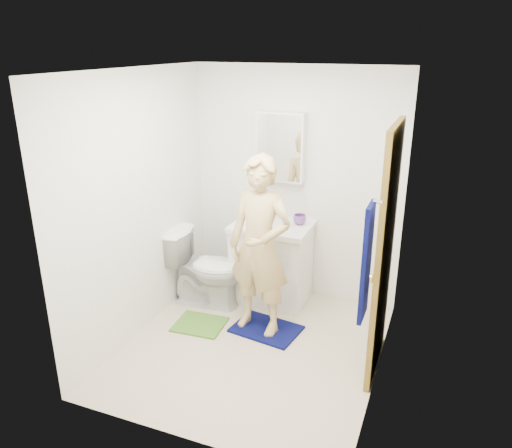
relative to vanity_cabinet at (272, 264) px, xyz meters
The scene contains 22 objects.
floor 1.01m from the vanity_cabinet, 80.69° to the right, with size 2.20×2.40×0.02m, color beige.
ceiling 2.21m from the vanity_cabinet, 80.69° to the right, with size 2.20×2.40×0.02m, color white.
wall_back 0.87m from the vanity_cabinet, 63.05° to the left, with size 2.20×0.02×2.40m, color white.
wall_front 2.28m from the vanity_cabinet, 85.96° to the right, with size 2.20×0.02×2.40m, color white.
wall_left 1.55m from the vanity_cabinet, 136.37° to the right, with size 0.02×2.40×2.40m, color white.
wall_right 1.75m from the vanity_cabinet, 35.99° to the right, with size 0.02×2.40×2.40m, color white.
vanity_cabinet is the anchor object (origin of this frame).
countertop 0.43m from the vanity_cabinet, ahead, with size 0.79×0.59×0.05m, color white.
sink_basin 0.44m from the vanity_cabinet, ahead, with size 0.40×0.40×0.03m, color white.
faucet 0.54m from the vanity_cabinet, 90.00° to the left, with size 0.03×0.03×0.12m, color silver.
medicine_cabinet 1.22m from the vanity_cabinet, 90.00° to the left, with size 0.50×0.12×0.70m, color white.
mirror_panel 1.21m from the vanity_cabinet, 90.00° to the left, with size 0.46×0.01×0.66m, color white.
door 1.57m from the vanity_cabinet, 32.20° to the right, with size 0.05×0.80×2.05m, color olive.
door_knob 1.69m from the vanity_cabinet, 42.72° to the right, with size 0.07×0.07×0.07m, color gold.
towel 2.08m from the vanity_cabinet, 51.53° to the right, with size 0.03×0.24×0.80m, color #070C49.
towel_hook 2.30m from the vanity_cabinet, 50.60° to the right, with size 0.02×0.02×0.06m, color silver.
toilet 0.68m from the vanity_cabinet, 151.11° to the right, with size 0.45×0.79×0.80m, color white.
bath_mat 0.74m from the vanity_cabinet, 74.40° to the right, with size 0.62×0.44×0.02m, color #070C49.
green_rug 0.98m from the vanity_cabinet, 121.04° to the right, with size 0.47×0.40×0.02m, color #4E862C.
soap_dispenser 0.56m from the vanity_cabinet, behind, with size 0.08×0.08×0.18m, color #BF5A59.
toothbrush_cup 0.57m from the vanity_cabinet, 20.63° to the left, with size 0.13×0.13×0.10m, color #6E4394.
man 0.78m from the vanity_cabinet, 80.32° to the right, with size 0.61×0.40×1.67m, color tan.
Camera 1 is at (1.45, -3.57, 2.60)m, focal length 35.00 mm.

